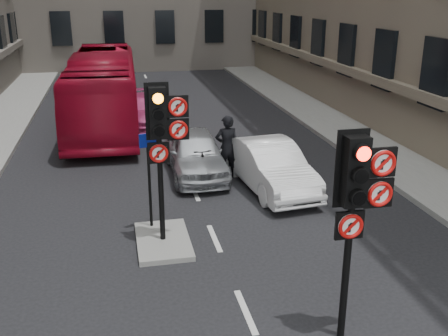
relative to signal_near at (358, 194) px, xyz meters
name	(u,v)px	position (x,y,z in m)	size (l,w,h in m)	color
pavement_right	(364,138)	(5.71, 11.01, -2.50)	(3.00, 50.00, 0.16)	gray
centre_island	(163,241)	(-2.69, 4.01, -2.52)	(1.20, 2.00, 0.12)	gray
signal_near	(358,194)	(0.00, 0.00, 0.00)	(0.91, 0.40, 3.58)	black
signal_far	(163,129)	(-2.60, 4.00, 0.12)	(0.91, 0.40, 3.58)	black
car_silver	(195,153)	(-1.21, 8.51, -1.88)	(1.65, 4.11, 1.40)	#A5A8AD
car_white	(271,166)	(0.71, 6.83, -1.89)	(1.47, 4.21, 1.39)	white
car_pink	(142,110)	(-2.46, 15.17, -1.96)	(1.74, 4.28, 1.24)	#CD3C7E
bus_red	(104,90)	(-3.99, 15.35, -1.05)	(2.58, 11.01, 3.07)	maroon
motorcycle	(200,163)	(-1.17, 7.99, -2.03)	(0.52, 1.83, 1.10)	black
motorcyclist	(227,147)	(-0.32, 8.03, -1.60)	(0.72, 0.47, 1.96)	black
info_sign	(149,167)	(-2.89, 4.74, -0.96)	(0.40, 0.16, 2.32)	black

